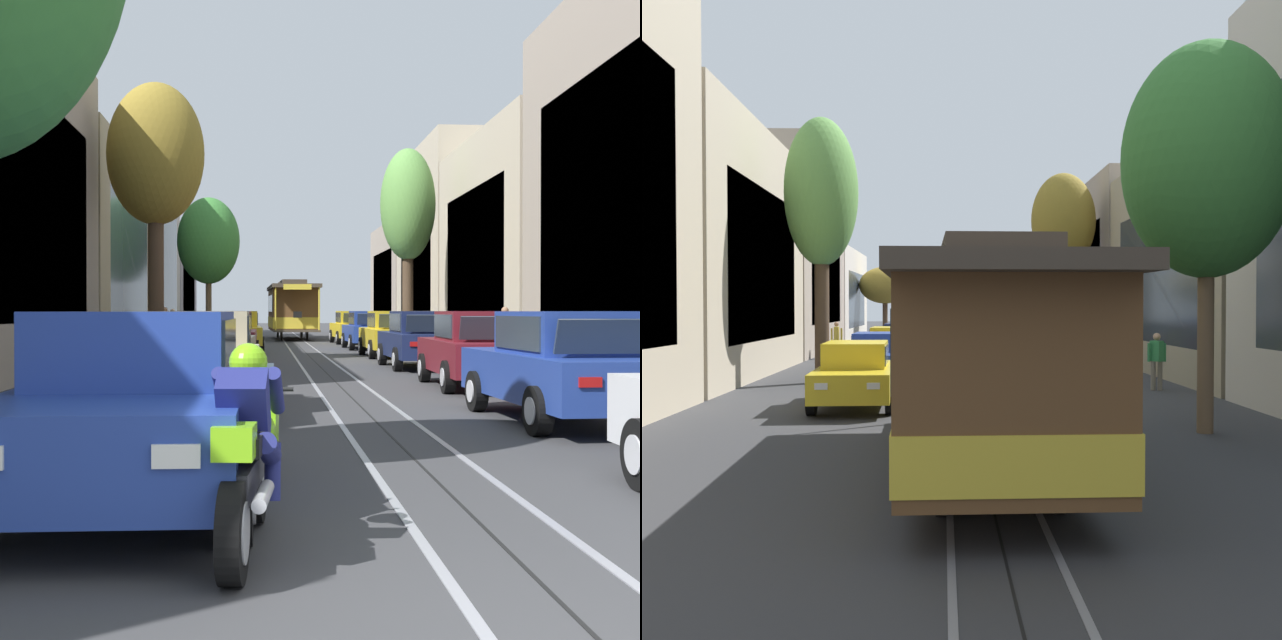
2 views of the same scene
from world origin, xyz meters
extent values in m
plane|color=#38383A|center=(0.00, 25.96, 0.00)|extent=(162.26, 162.26, 0.00)
cube|color=gray|center=(-0.53, 30.45, 0.01)|extent=(0.08, 72.90, 0.01)
cube|color=gray|center=(0.53, 30.45, 0.01)|extent=(0.08, 72.90, 0.01)
cube|color=black|center=(0.00, 30.45, 0.00)|extent=(0.03, 72.90, 0.01)
cube|color=#2D3842|center=(-6.78, 17.47, 3.96)|extent=(0.04, 9.09, 5.29)
cube|color=tan|center=(-9.55, 30.45, 3.94)|extent=(5.59, 12.68, 7.87)
cube|color=#2D3842|center=(-6.78, 30.45, 3.54)|extent=(0.04, 9.09, 4.72)
cube|color=beige|center=(-9.26, 43.43, 4.95)|extent=(5.01, 12.68, 9.90)
cube|color=#2D3842|center=(-6.78, 43.43, 4.46)|extent=(0.04, 9.09, 5.94)
cube|color=gray|center=(-8.85, 56.41, 3.57)|extent=(4.19, 12.68, 7.15)
cube|color=#2D3842|center=(-6.78, 56.41, 3.22)|extent=(0.04, 9.09, 4.29)
cube|color=#2D3842|center=(6.78, 17.47, 4.62)|extent=(0.04, 9.09, 6.16)
cube|color=#BCAD93|center=(9.21, 30.45, 4.32)|extent=(4.90, 12.68, 8.64)
cube|color=#2D3842|center=(6.78, 30.45, 3.89)|extent=(0.04, 9.09, 5.19)
cube|color=#BCAD93|center=(9.18, 43.43, 5.26)|extent=(4.86, 12.68, 10.53)
cube|color=#2D3842|center=(6.78, 43.43, 4.74)|extent=(0.04, 9.09, 6.32)
cube|color=gray|center=(8.81, 56.41, 3.82)|extent=(4.12, 12.68, 7.65)
cube|color=#2D3842|center=(6.78, 56.41, 3.44)|extent=(0.04, 9.09, 4.59)
cube|color=#233D93|center=(-2.65, 3.95, 0.65)|extent=(1.85, 4.32, 0.66)
cube|color=#233D93|center=(-2.65, 4.10, 1.28)|extent=(1.50, 2.08, 0.60)
cube|color=#2D3842|center=(-2.65, 3.26, 1.26)|extent=(1.33, 0.24, 0.47)
cube|color=#2D3842|center=(-2.63, 5.28, 1.26)|extent=(1.30, 0.21, 0.45)
cube|color=#2D3842|center=(-1.90, 4.09, 1.28)|extent=(0.05, 1.81, 0.47)
cube|color=#2D3842|center=(-3.39, 4.11, 1.28)|extent=(0.05, 1.81, 0.47)
cube|color=white|center=(-2.11, 1.78, 0.75)|extent=(0.28, 0.04, 0.14)
cube|color=#B21414|center=(-2.07, 6.10, 0.75)|extent=(0.28, 0.04, 0.12)
cube|color=#B21414|center=(-3.18, 6.12, 0.75)|extent=(0.28, 0.04, 0.12)
cylinder|color=black|center=(-1.78, 2.61, 0.32)|extent=(0.21, 0.64, 0.64)
cylinder|color=silver|center=(-1.67, 2.61, 0.32)|extent=(0.02, 0.35, 0.35)
cylinder|color=black|center=(-1.75, 5.27, 0.32)|extent=(0.21, 0.64, 0.64)
cylinder|color=silver|center=(-1.64, 5.27, 0.32)|extent=(0.02, 0.35, 0.35)
cylinder|color=black|center=(-3.51, 5.29, 0.32)|extent=(0.21, 0.64, 0.64)
cylinder|color=silver|center=(-3.62, 5.29, 0.32)|extent=(0.02, 0.35, 0.35)
cube|color=#C1B28E|center=(-2.59, 10.27, 0.65)|extent=(1.80, 4.30, 0.66)
cube|color=#C1B28E|center=(-2.59, 10.42, 1.28)|extent=(1.48, 2.06, 0.60)
cube|color=#2D3842|center=(-2.59, 9.58, 1.26)|extent=(1.33, 0.22, 0.47)
cube|color=#2D3842|center=(-2.59, 11.60, 1.26)|extent=(1.30, 0.20, 0.45)
cube|color=#2D3842|center=(-1.84, 10.42, 1.28)|extent=(0.03, 1.81, 0.47)
cube|color=#2D3842|center=(-3.34, 10.42, 1.28)|extent=(0.03, 1.81, 0.47)
cube|color=white|center=(-2.03, 8.11, 0.75)|extent=(0.28, 0.04, 0.14)
cube|color=#B21414|center=(-2.03, 12.43, 0.75)|extent=(0.28, 0.04, 0.12)
cube|color=white|center=(-3.14, 8.11, 0.75)|extent=(0.28, 0.04, 0.14)
cube|color=#B21414|center=(-3.15, 12.43, 0.75)|extent=(0.28, 0.04, 0.12)
cylinder|color=black|center=(-1.71, 8.94, 0.32)|extent=(0.20, 0.64, 0.64)
cylinder|color=silver|center=(-1.60, 8.94, 0.32)|extent=(0.02, 0.35, 0.35)
cylinder|color=black|center=(-3.47, 8.94, 0.32)|extent=(0.20, 0.64, 0.64)
cylinder|color=silver|center=(-3.58, 8.94, 0.32)|extent=(0.02, 0.35, 0.35)
cylinder|color=black|center=(-1.71, 11.60, 0.32)|extent=(0.20, 0.64, 0.64)
cylinder|color=silver|center=(-1.60, 11.60, 0.32)|extent=(0.02, 0.35, 0.35)
cylinder|color=black|center=(-3.47, 11.60, 0.32)|extent=(0.20, 0.64, 0.64)
cylinder|color=silver|center=(-3.58, 11.60, 0.32)|extent=(0.02, 0.35, 0.35)
cube|color=#C1B28E|center=(-2.77, 16.16, 0.65)|extent=(1.93, 4.35, 0.66)
cube|color=#C1B28E|center=(-2.77, 16.31, 1.28)|extent=(1.54, 2.11, 0.60)
cube|color=#2D3842|center=(-2.79, 15.48, 1.26)|extent=(1.34, 0.26, 0.47)
cube|color=#2D3842|center=(-2.73, 17.50, 1.26)|extent=(1.30, 0.24, 0.45)
cube|color=#2D3842|center=(-2.02, 16.29, 1.28)|extent=(0.08, 1.81, 0.47)
cube|color=#2D3842|center=(-3.51, 16.34, 1.28)|extent=(0.08, 1.81, 0.47)
cube|color=white|center=(-2.28, 13.99, 0.75)|extent=(0.28, 0.05, 0.14)
cube|color=#B21414|center=(-2.15, 18.31, 0.75)|extent=(0.28, 0.05, 0.12)
cube|color=white|center=(-3.39, 14.02, 0.75)|extent=(0.28, 0.05, 0.14)
cube|color=#B21414|center=(-3.26, 18.34, 0.75)|extent=(0.28, 0.05, 0.12)
cylinder|color=black|center=(-1.93, 14.81, 0.32)|extent=(0.22, 0.65, 0.64)
cylinder|color=silver|center=(-1.82, 14.80, 0.32)|extent=(0.03, 0.35, 0.35)
cylinder|color=black|center=(-3.69, 14.86, 0.32)|extent=(0.22, 0.65, 0.64)
cylinder|color=silver|center=(-3.80, 14.86, 0.32)|extent=(0.03, 0.35, 0.35)
cylinder|color=black|center=(-1.85, 17.47, 0.32)|extent=(0.22, 0.65, 0.64)
cylinder|color=silver|center=(-1.74, 17.47, 0.32)|extent=(0.03, 0.35, 0.35)
cylinder|color=black|center=(-3.61, 17.52, 0.32)|extent=(0.22, 0.65, 0.64)
cylinder|color=silver|center=(-3.72, 17.53, 0.32)|extent=(0.03, 0.35, 0.35)
cube|color=maroon|center=(-2.75, 23.18, 0.65)|extent=(1.82, 4.31, 0.66)
cube|color=maroon|center=(-2.74, 23.33, 1.28)|extent=(1.49, 2.07, 0.60)
cube|color=#2D3842|center=(-2.75, 22.49, 1.26)|extent=(1.33, 0.23, 0.47)
cube|color=#2D3842|center=(-2.74, 24.51, 1.26)|extent=(1.30, 0.20, 0.45)
cube|color=#2D3842|center=(-2.00, 23.33, 1.28)|extent=(0.04, 1.81, 0.47)
cube|color=#2D3842|center=(-3.49, 23.33, 1.28)|extent=(0.04, 1.81, 0.47)
cube|color=white|center=(-2.20, 21.02, 0.75)|extent=(0.28, 0.04, 0.14)
cube|color=#B21414|center=(-2.18, 25.34, 0.75)|extent=(0.28, 0.04, 0.12)
cube|color=white|center=(-3.31, 21.02, 0.75)|extent=(0.28, 0.04, 0.14)
cube|color=#B21414|center=(-3.29, 25.34, 0.75)|extent=(0.28, 0.04, 0.12)
cylinder|color=black|center=(-1.87, 21.84, 0.32)|extent=(0.20, 0.64, 0.64)
cylinder|color=silver|center=(-1.76, 21.84, 0.32)|extent=(0.02, 0.35, 0.35)
cylinder|color=black|center=(-3.63, 21.85, 0.32)|extent=(0.20, 0.64, 0.64)
cylinder|color=silver|center=(-3.74, 21.85, 0.32)|extent=(0.02, 0.35, 0.35)
cylinder|color=black|center=(-1.86, 24.51, 0.32)|extent=(0.20, 0.64, 0.64)
cylinder|color=silver|center=(-1.75, 24.51, 0.32)|extent=(0.02, 0.35, 0.35)
cylinder|color=black|center=(-3.62, 24.52, 0.32)|extent=(0.20, 0.64, 0.64)
cylinder|color=silver|center=(-3.73, 24.52, 0.32)|extent=(0.02, 0.35, 0.35)
cube|color=gold|center=(-2.60, 29.61, 0.65)|extent=(1.93, 4.35, 0.66)
cube|color=gold|center=(-2.60, 29.76, 1.28)|extent=(1.54, 2.11, 0.60)
cube|color=#2D3842|center=(-2.58, 28.92, 1.26)|extent=(1.34, 0.26, 0.47)
cube|color=#2D3842|center=(-2.64, 30.94, 1.26)|extent=(1.30, 0.24, 0.45)
cube|color=#2D3842|center=(-1.86, 29.78, 1.28)|extent=(0.09, 1.81, 0.47)
cube|color=#2D3842|center=(-3.35, 29.74, 1.28)|extent=(0.09, 1.81, 0.47)
cube|color=white|center=(-1.98, 27.47, 0.75)|extent=(0.28, 0.05, 0.14)
cube|color=#B21414|center=(-2.11, 31.79, 0.75)|extent=(0.28, 0.05, 0.12)
cube|color=white|center=(-3.09, 27.43, 0.75)|extent=(0.28, 0.05, 0.14)
cube|color=#B21414|center=(-3.22, 31.75, 0.75)|extent=(0.28, 0.05, 0.12)
cylinder|color=black|center=(-1.68, 28.30, 0.32)|extent=(0.22, 0.65, 0.64)
cylinder|color=silver|center=(-1.57, 28.31, 0.32)|extent=(0.03, 0.35, 0.35)
cylinder|color=black|center=(-3.44, 28.25, 0.32)|extent=(0.22, 0.65, 0.64)
cylinder|color=silver|center=(-3.55, 28.25, 0.32)|extent=(0.03, 0.35, 0.35)
cylinder|color=black|center=(-1.76, 30.97, 0.32)|extent=(0.22, 0.65, 0.64)
cylinder|color=silver|center=(-1.65, 30.97, 0.32)|extent=(0.03, 0.35, 0.35)
cylinder|color=black|center=(-3.52, 30.92, 0.32)|extent=(0.22, 0.65, 0.64)
cylinder|color=silver|center=(-3.63, 30.91, 0.32)|extent=(0.03, 0.35, 0.35)
cylinder|color=silver|center=(1.64, 4.11, 0.32)|extent=(0.03, 0.35, 0.35)
cube|color=#233D93|center=(2.69, 8.75, 0.65)|extent=(1.98, 4.37, 0.66)
cube|color=#233D93|center=(2.69, 8.60, 1.28)|extent=(1.56, 2.12, 0.60)
cube|color=#2D3842|center=(2.66, 9.44, 1.26)|extent=(1.34, 0.28, 0.47)
cube|color=#2D3842|center=(2.74, 7.42, 1.26)|extent=(1.30, 0.25, 0.45)
cube|color=#2D3842|center=(1.95, 8.57, 1.28)|extent=(0.10, 1.81, 0.47)
cube|color=#2D3842|center=(3.44, 8.63, 1.28)|extent=(0.10, 1.81, 0.47)
cube|color=white|center=(2.04, 10.89, 0.75)|extent=(0.28, 0.05, 0.14)
cube|color=#B21414|center=(2.22, 6.57, 0.75)|extent=(0.28, 0.05, 0.12)
cube|color=white|center=(3.16, 10.93, 0.75)|extent=(0.28, 0.05, 0.14)
cylinder|color=black|center=(1.75, 10.05, 0.32)|extent=(0.23, 0.65, 0.64)
cylinder|color=silver|center=(1.64, 10.04, 0.32)|extent=(0.03, 0.35, 0.35)
cylinder|color=black|center=(3.51, 10.12, 0.32)|extent=(0.23, 0.65, 0.64)
cylinder|color=silver|center=(3.62, 10.12, 0.32)|extent=(0.03, 0.35, 0.35)
cylinder|color=black|center=(1.86, 7.38, 0.32)|extent=(0.23, 0.65, 0.64)
cylinder|color=silver|center=(1.75, 7.38, 0.32)|extent=(0.03, 0.35, 0.35)
cube|color=maroon|center=(2.82, 14.20, 0.65)|extent=(1.89, 4.34, 0.66)
cube|color=maroon|center=(2.82, 14.05, 1.28)|extent=(1.52, 2.09, 0.60)
cube|color=#2D3842|center=(2.84, 14.89, 1.26)|extent=(1.34, 0.25, 0.47)
cube|color=#2D3842|center=(2.79, 12.87, 1.26)|extent=(1.30, 0.22, 0.45)
cube|color=#2D3842|center=(2.07, 14.07, 1.28)|extent=(0.07, 1.81, 0.47)
cube|color=#2D3842|center=(3.57, 14.03, 1.28)|extent=(0.07, 1.81, 0.47)
cube|color=white|center=(2.31, 16.37, 0.75)|extent=(0.28, 0.05, 0.14)
cube|color=#B21414|center=(2.22, 12.05, 0.75)|extent=(0.28, 0.05, 0.12)
cube|color=white|center=(3.42, 16.35, 0.75)|extent=(0.28, 0.05, 0.14)
cube|color=#B21414|center=(3.33, 12.03, 0.75)|extent=(0.28, 0.05, 0.12)
cylinder|color=black|center=(1.97, 15.55, 0.32)|extent=(0.21, 0.64, 0.64)
cylinder|color=silver|center=(1.86, 15.55, 0.32)|extent=(0.03, 0.35, 0.35)
cylinder|color=black|center=(3.73, 15.51, 0.32)|extent=(0.21, 0.64, 0.64)
cylinder|color=silver|center=(3.84, 15.51, 0.32)|extent=(0.03, 0.35, 0.35)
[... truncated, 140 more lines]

